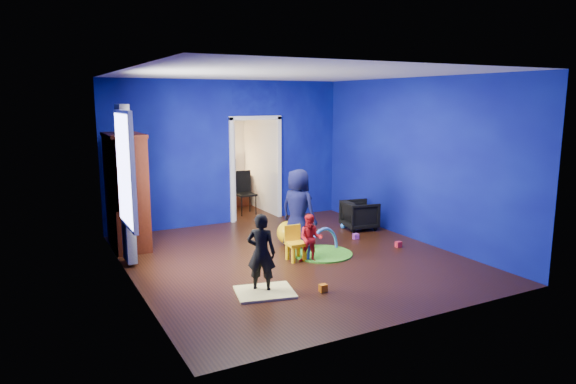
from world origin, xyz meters
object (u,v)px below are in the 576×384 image
child_navy (298,209)px  hopper_ball (289,233)px  vase (126,128)px  tv_armoire (126,191)px  folding_chair (246,194)px  toddler_red (311,239)px  crt_tv (129,189)px  play_mat (323,254)px  kid_chair (296,245)px  study_desk (230,191)px  child_black (261,253)px  armchair (360,215)px

child_navy → hopper_ball: 0.54m
vase → tv_armoire: 1.12m
folding_chair → tv_armoire: bearing=-153.0°
toddler_red → crt_tv: (-2.30, 2.21, 0.64)m
child_navy → play_mat: (0.16, -0.55, -0.67)m
kid_chair → child_navy: bearing=62.5°
toddler_red → play_mat: (0.39, 0.26, -0.37)m
child_navy → hopper_ball: child_navy is taller
child_navy → vase: (-2.56, 1.10, 1.38)m
crt_tv → study_desk: crt_tv is taller
kid_chair → play_mat: bearing=10.5°
hopper_ball → study_desk: 3.55m
toddler_red → hopper_ball: 1.08m
crt_tv → kid_chair: size_ratio=1.40×
tv_armoire → kid_chair: size_ratio=3.92×
child_navy → child_black: bearing=111.7°
armchair → child_black: 3.75m
child_black → study_desk: bearing=-70.0°
tv_armoire → hopper_ball: tv_armoire is taller
toddler_red → play_mat: bearing=67.9°
child_navy → toddler_red: 0.89m
tv_armoire → folding_chair: size_ratio=2.13×
vase → child_navy: bearing=-23.2°
child_black → folding_chair: (1.64, 4.37, -0.07)m
tv_armoire → play_mat: (2.73, -1.94, -0.97)m
child_navy → tv_armoire: size_ratio=0.70×
toddler_red → folding_chair: folding_chair is taller
crt_tv → folding_chair: (2.76, 1.43, -0.56)m
vase → study_desk: vase is taller
play_mat → study_desk: 4.35m
study_desk → child_navy: bearing=-93.6°
toddler_red → kid_chair: 0.28m
toddler_red → tv_armoire: (-2.34, 2.21, 0.60)m
child_black → crt_tv: bearing=-32.0°
child_black → hopper_ball: 2.27m
toddler_red → vase: 3.45m
armchair → hopper_ball: 1.77m
toddler_red → play_mat: 0.59m
child_navy → kid_chair: size_ratio=2.73×
study_desk → armchair: bearing=-65.8°
kid_chair → study_desk: 4.44m
vase → hopper_ball: size_ratio=0.46×
vase → crt_tv: 1.08m
crt_tv → hopper_ball: size_ratio=1.67×
kid_chair → folding_chair: size_ratio=0.54×
armchair → study_desk: bearing=33.0°
folding_chair → study_desk: bearing=90.0°
folding_chair → vase: bearing=-148.3°
crt_tv → play_mat: crt_tv is taller
armchair → study_desk: size_ratio=0.70×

